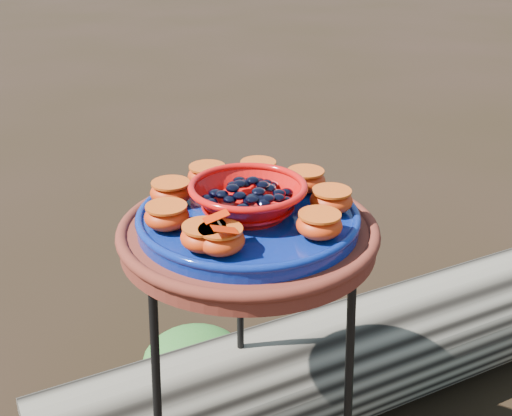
{
  "coord_description": "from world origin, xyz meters",
  "views": [
    {
      "loc": [
        -0.1,
        -1.02,
        1.25
      ],
      "look_at": [
        0.01,
        0.0,
        0.77
      ],
      "focal_mm": 45.0,
      "sensor_mm": 36.0,
      "label": 1
    }
  ],
  "objects": [
    {
      "name": "plant_stand",
      "position": [
        0.0,
        0.0,
        0.35
      ],
      "size": [
        0.44,
        0.44,
        0.7
      ],
      "primitive_type": null,
      "color": "black",
      "rests_on": "ground"
    },
    {
      "name": "terracotta_saucer",
      "position": [
        0.0,
        0.0,
        0.72
      ],
      "size": [
        0.46,
        0.46,
        0.04
      ],
      "primitive_type": "cylinder",
      "color": "maroon",
      "rests_on": "plant_stand"
    },
    {
      "name": "cobalt_plate",
      "position": [
        0.0,
        0.0,
        0.75
      ],
      "size": [
        0.39,
        0.39,
        0.03
      ],
      "primitive_type": "cylinder",
      "color": "#000B54",
      "rests_on": "terracotta_saucer"
    },
    {
      "name": "red_bowl",
      "position": [
        0.0,
        0.0,
        0.79
      ],
      "size": [
        0.2,
        0.2,
        0.05
      ],
      "primitive_type": null,
      "color": "red",
      "rests_on": "cobalt_plate"
    },
    {
      "name": "glass_gems",
      "position": [
        0.0,
        0.0,
        0.83
      ],
      "size": [
        0.15,
        0.15,
        0.03
      ],
      "primitive_type": null,
      "color": "black",
      "rests_on": "red_bowl"
    },
    {
      "name": "orange_half_0",
      "position": [
        -0.06,
        -0.14,
        0.78
      ],
      "size": [
        0.08,
        0.08,
        0.04
      ],
      "primitive_type": "ellipsoid",
      "color": "#B41400",
      "rests_on": "cobalt_plate"
    },
    {
      "name": "orange_half_1",
      "position": [
        0.11,
        -0.1,
        0.78
      ],
      "size": [
        0.08,
        0.08,
        0.04
      ],
      "primitive_type": "ellipsoid",
      "color": "#B41400",
      "rests_on": "cobalt_plate"
    },
    {
      "name": "orange_half_2",
      "position": [
        0.15,
        -0.01,
        0.78
      ],
      "size": [
        0.08,
        0.08,
        0.04
      ],
      "primitive_type": "ellipsoid",
      "color": "#B41400",
      "rests_on": "cobalt_plate"
    },
    {
      "name": "orange_half_3",
      "position": [
        0.12,
        0.09,
        0.78
      ],
      "size": [
        0.08,
        0.08,
        0.04
      ],
      "primitive_type": "ellipsoid",
      "color": "#B41400",
      "rests_on": "cobalt_plate"
    },
    {
      "name": "orange_half_4",
      "position": [
        0.03,
        0.14,
        0.78
      ],
      "size": [
        0.08,
        0.08,
        0.04
      ],
      "primitive_type": "ellipsoid",
      "color": "#B41400",
      "rests_on": "cobalt_plate"
    },
    {
      "name": "orange_half_5",
      "position": [
        -0.07,
        0.13,
        0.78
      ],
      "size": [
        0.08,
        0.08,
        0.04
      ],
      "primitive_type": "ellipsoid",
      "color": "#B41400",
      "rests_on": "cobalt_plate"
    },
    {
      "name": "orange_half_6",
      "position": [
        -0.13,
        0.06,
        0.78
      ],
      "size": [
        0.08,
        0.08,
        0.04
      ],
      "primitive_type": "ellipsoid",
      "color": "#B41400",
      "rests_on": "cobalt_plate"
    },
    {
      "name": "orange_half_7",
      "position": [
        -0.14,
        -0.04,
        0.78
      ],
      "size": [
        0.08,
        0.08,
        0.04
      ],
      "primitive_type": "ellipsoid",
      "color": "#B41400",
      "rests_on": "cobalt_plate"
    },
    {
      "name": "orange_half_8",
      "position": [
        -0.08,
        -0.12,
        0.78
      ],
      "size": [
        0.08,
        0.08,
        0.04
      ],
      "primitive_type": "ellipsoid",
      "color": "#B41400",
      "rests_on": "cobalt_plate"
    },
    {
      "name": "butterfly",
      "position": [
        -0.06,
        -0.14,
        0.81
      ],
      "size": [
        0.1,
        0.07,
        0.02
      ],
      "primitive_type": null,
      "rotation": [
        0.0,
        0.0,
        0.22
      ],
      "color": "#BA1C00",
      "rests_on": "orange_half_0"
    },
    {
      "name": "driftwood_log",
      "position": [
        0.32,
        0.34,
        0.16
      ],
      "size": [
        1.73,
        1.01,
        0.32
      ],
      "primitive_type": null,
      "rotation": [
        0.0,
        0.0,
        0.37
      ],
      "color": "black",
      "rests_on": "ground"
    },
    {
      "name": "foliage_back",
      "position": [
        -0.11,
        0.48,
        0.07
      ],
      "size": [
        0.3,
        0.3,
        0.15
      ],
      "primitive_type": "ellipsoid",
      "color": "#27611F",
      "rests_on": "ground"
    }
  ]
}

